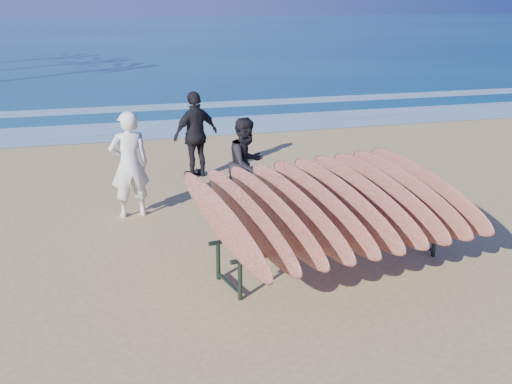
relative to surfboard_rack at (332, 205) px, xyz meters
The scene contains 8 objects.
ground 1.25m from the surfboard_rack, 165.89° to the right, with size 120.00×120.00×0.00m, color tan.
ocean 54.80m from the surfboard_rack, 90.90° to the left, with size 160.00×160.00×0.00m, color navy.
foam_near 9.86m from the surfboard_rack, 95.02° to the left, with size 160.00×160.00×0.00m, color white.
foam_far 13.34m from the surfboard_rack, 93.70° to the left, with size 160.00×160.00×0.00m, color white.
surfboard_rack is the anchor object (origin of this frame).
person_white 3.67m from the surfboard_rack, 129.11° to the left, with size 0.63×0.42×1.74m, color silver.
person_dark_a 2.70m from the surfboard_rack, 98.89° to the left, with size 0.76×0.59×1.56m, color black.
person_dark_b 4.95m from the surfboard_rack, 99.62° to the left, with size 1.00×0.41×1.70m, color black.
Camera 1 is at (-2.31, -7.05, 3.47)m, focal length 45.00 mm.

